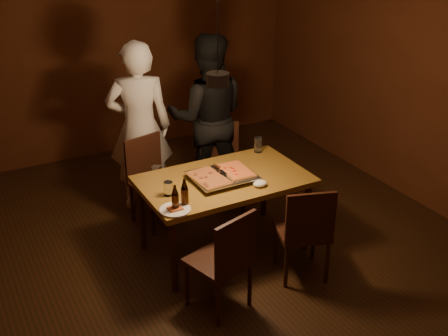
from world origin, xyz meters
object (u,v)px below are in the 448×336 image
chair_far_right (221,157)px  plate_slice (175,210)px  chair_far_left (150,173)px  diner_dark (208,117)px  pendant_lamp (218,78)px  dining_table (224,185)px  beer_bottle_a (175,198)px  beer_bottle_b (185,192)px  pizza_tray (222,177)px  chair_near_left (226,254)px  chair_near_right (306,225)px  diner_white (139,127)px

chair_far_right → plate_slice: chair_far_right is taller
chair_far_left → diner_dark: size_ratio=0.28×
pendant_lamp → chair_far_right: bearing=60.8°
dining_table → plate_slice: bearing=-152.0°
beer_bottle_a → beer_bottle_b: 0.11m
chair_far_right → pizza_tray: chair_far_right is taller
chair_far_left → beer_bottle_a: size_ratio=2.28×
chair_near_left → beer_bottle_a: (-0.21, 0.46, 0.32)m
chair_near_right → plate_slice: chair_near_right is taller
plate_slice → diner_dark: diner_dark is taller
dining_table → pendant_lamp: size_ratio=1.36×
diner_dark → chair_near_left: bearing=90.2°
chair_far_right → beer_bottle_a: 1.58m
pendant_lamp → beer_bottle_b: bearing=-170.6°
chair_far_left → pendant_lamp: 1.64m
plate_slice → chair_far_left: bearing=78.7°
chair_near_left → diner_dark: bearing=50.3°
chair_far_left → chair_far_right: bearing=164.8°
chair_far_left → chair_near_left: bearing=75.2°
dining_table → plate_slice: 0.71m
chair_far_left → diner_dark: (0.79, 0.27, 0.36)m
chair_far_left → chair_near_left: 1.63m
chair_near_left → pendant_lamp: pendant_lamp is taller
pizza_tray → chair_near_left: bearing=-117.1°
pizza_tray → beer_bottle_a: 0.67m
pizza_tray → pendant_lamp: pendant_lamp is taller
dining_table → chair_near_right: bearing=-62.5°
plate_slice → pendant_lamp: 1.10m
chair_far_left → diner_white: (0.04, 0.33, 0.36)m
chair_far_right → diner_white: (-0.77, 0.35, 0.36)m
diner_white → diner_dark: bearing=-165.9°
beer_bottle_a → plate_slice: (-0.01, -0.01, -0.10)m
chair_far_left → diner_dark: 0.91m
dining_table → beer_bottle_a: 0.72m
beer_bottle_b → plate_slice: bearing=-158.0°
chair_near_right → beer_bottle_a: (-1.00, 0.41, 0.32)m
chair_near_left → pendant_lamp: bearing=50.9°
chair_near_right → plate_slice: size_ratio=2.09×
plate_slice → chair_near_right: bearing=-21.8°
chair_far_right → diner_dark: 0.46m
dining_table → chair_far_right: bearing=63.5°
chair_far_left → plate_slice: 1.22m
pizza_tray → beer_bottle_b: size_ratio=2.32×
chair_near_right → diner_dark: bearing=107.8°
chair_far_right → pizza_tray: (-0.44, -0.85, 0.24)m
chair_far_left → dining_table: bearing=100.9°
beer_bottle_a → diner_dark: diner_dark is taller
beer_bottle_b → plate_slice: 0.16m
chair_far_right → chair_near_right: bearing=105.3°
chair_near_left → beer_bottle_b: (-0.11, 0.50, 0.33)m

